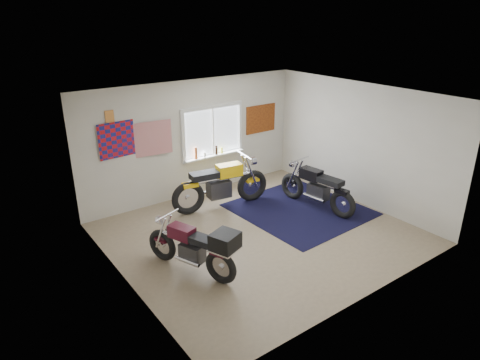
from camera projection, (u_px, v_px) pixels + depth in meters
ground at (261, 234)px, 8.43m from camera, size 5.50×5.50×0.00m
room_shell at (262, 155)px, 7.82m from camera, size 5.50×5.50×5.50m
navy_rug at (299, 209)px, 9.44m from camera, size 2.61×2.71×0.01m
window_assembly at (213, 135)px, 10.04m from camera, size 1.66×0.17×1.26m
oil_bottles at (206, 152)px, 10.00m from camera, size 0.78×0.07×0.28m
flag_display at (109, 116)px, 8.45m from camera, size 1.60×0.10×1.17m
triumph_poster at (261, 119)px, 10.78m from camera, size 0.90×0.03×0.70m
yellow_triumph at (221, 186)px, 9.40m from camera, size 2.29×0.70×1.16m
black_chrome_bike at (317, 189)px, 9.39m from camera, size 0.61×2.00×1.03m
maroon_tourer at (197, 248)px, 7.00m from camera, size 0.94×1.80×0.94m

